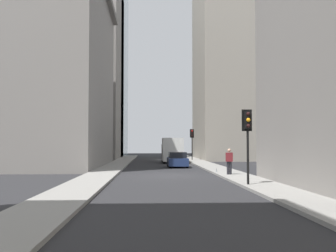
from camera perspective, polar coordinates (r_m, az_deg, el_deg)
ground_plane at (r=27.91m, az=-0.20°, el=-7.01°), size 135.00×135.00×0.00m
sidewalk_right at (r=28.08m, az=-9.48°, el=-6.80°), size 90.00×2.20×0.14m
sidewalk_left at (r=28.45m, az=8.96°, el=-6.75°), size 90.00×2.20×0.14m
building_left_far at (r=58.47m, az=9.17°, el=8.33°), size 14.89×10.00×26.39m
building_right_midfar at (r=40.56m, az=-16.14°, el=7.92°), size 19.31×10.50×18.94m
building_right_far at (r=61.33m, az=-11.49°, el=7.71°), size 15.32×10.00×26.14m
delivery_truck at (r=46.68m, az=0.57°, el=-3.44°), size 6.46×2.25×2.84m
sedan_navy at (r=37.55m, az=1.33°, el=-4.86°), size 4.30×1.78×1.42m
traffic_light_foreground at (r=20.60m, az=11.24°, el=-0.43°), size 0.43×0.52×3.77m
traffic_light_midblock at (r=52.15m, az=3.43°, el=-1.60°), size 0.43×0.52×3.97m
pedestrian at (r=27.13m, az=8.68°, el=-4.84°), size 0.26×0.44×1.71m
discarded_bottle at (r=29.20m, az=6.89°, el=-6.31°), size 0.07×0.07×0.27m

